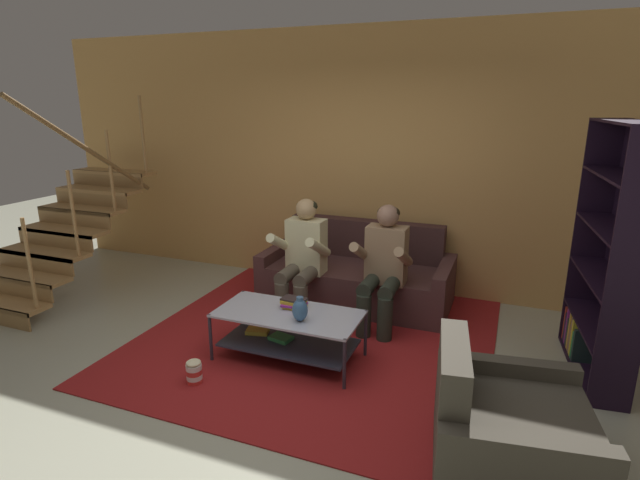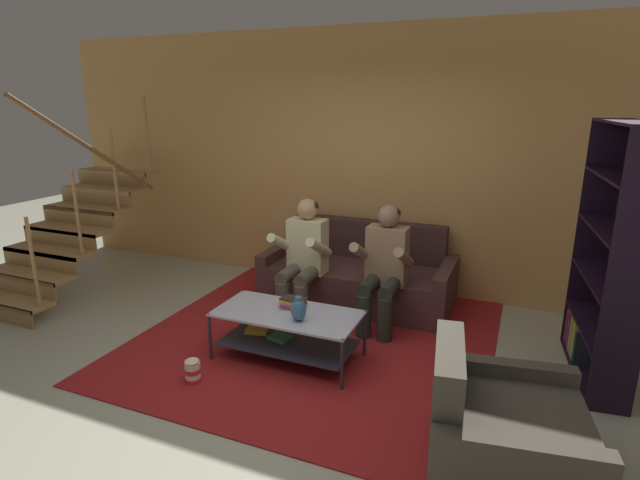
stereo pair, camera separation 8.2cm
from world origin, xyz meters
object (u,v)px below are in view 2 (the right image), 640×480
object	(u,v)px
coffee_table	(286,328)
armchair	(501,435)
vase	(299,309)
book_stack	(294,303)
couch	(359,277)
popcorn_tub	(193,370)
person_seated_left	(303,254)
bookshelf	(611,274)
person_seated_right	(384,264)

from	to	relation	value
coffee_table	armchair	world-z (taller)	armchair
vase	book_stack	bearing A→B (deg)	124.36
coffee_table	book_stack	world-z (taller)	book_stack
couch	vase	bearing A→B (deg)	-89.95
couch	vase	xyz separation A→B (m)	(0.00, -1.54, 0.24)
vase	armchair	size ratio (longest dim) A/B	0.20
book_stack	popcorn_tub	bearing A→B (deg)	-125.35
person_seated_left	armchair	size ratio (longest dim) A/B	1.15
bookshelf	popcorn_tub	bearing A→B (deg)	-154.24
book_stack	armchair	size ratio (longest dim) A/B	0.22
coffee_table	book_stack	xyz separation A→B (m)	(0.02, 0.11, 0.18)
vase	person_seated_left	bearing A→B (deg)	112.51
coffee_table	person_seated_right	bearing A→B (deg)	57.22
coffee_table	vase	distance (m)	0.31
person_seated_right	armchair	bearing A→B (deg)	-54.58
vase	book_stack	world-z (taller)	vase
book_stack	armchair	xyz separation A→B (m)	(1.74, -0.86, -0.20)
coffee_table	popcorn_tub	xyz separation A→B (m)	(-0.51, -0.62, -0.18)
person_seated_left	person_seated_right	bearing A→B (deg)	0.02
popcorn_tub	couch	bearing A→B (deg)	71.90
couch	person_seated_left	bearing A→B (deg)	-128.23
person_seated_right	book_stack	distance (m)	0.99
vase	popcorn_tub	xyz separation A→B (m)	(-0.67, -0.52, -0.42)
armchair	vase	bearing A→B (deg)	158.04
couch	person_seated_left	distance (m)	0.77
couch	popcorn_tub	size ratio (longest dim) A/B	10.07
person_seated_right	coffee_table	xyz separation A→B (m)	(-0.58, -0.90, -0.36)
person_seated_right	vase	bearing A→B (deg)	-112.37
armchair	coffee_table	bearing A→B (deg)	156.92
vase	couch	bearing A→B (deg)	90.05
coffee_table	popcorn_tub	world-z (taller)	coffee_table
person_seated_right	vase	xyz separation A→B (m)	(-0.42, -1.01, -0.12)
bookshelf	couch	bearing A→B (deg)	164.01
person_seated_left	coffee_table	world-z (taller)	person_seated_left
person_seated_right	popcorn_tub	size ratio (longest dim) A/B	5.98
person_seated_right	coffee_table	size ratio (longest dim) A/B	0.98
armchair	popcorn_tub	xyz separation A→B (m)	(-2.26, 0.12, -0.17)
couch	coffee_table	world-z (taller)	couch
coffee_table	vase	size ratio (longest dim) A/B	5.95
book_stack	bookshelf	size ratio (longest dim) A/B	0.11
person_seated_right	popcorn_tub	distance (m)	1.95
person_seated_right	bookshelf	xyz separation A→B (m)	(1.83, -0.12, 0.19)
couch	vase	size ratio (longest dim) A/B	9.82
book_stack	popcorn_tub	xyz separation A→B (m)	(-0.52, -0.74, -0.37)
person_seated_left	book_stack	world-z (taller)	person_seated_left
coffee_table	armchair	size ratio (longest dim) A/B	1.18
person_seated_left	vase	world-z (taller)	person_seated_left
coffee_table	couch	bearing A→B (deg)	83.45
person_seated_right	bookshelf	size ratio (longest dim) A/B	0.60
book_stack	bookshelf	distance (m)	2.52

